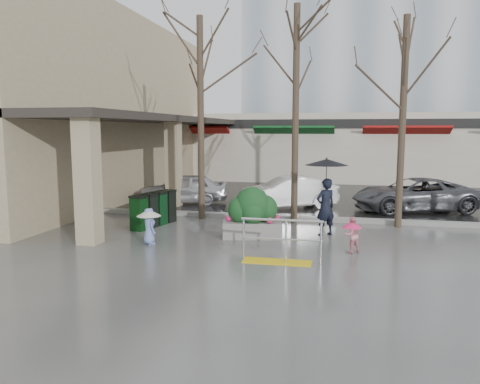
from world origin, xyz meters
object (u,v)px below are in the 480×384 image
at_px(handrail, 280,247).
at_px(car_a, 183,189).
at_px(tree_mideast, 405,70).
at_px(car_b, 288,192).
at_px(woman, 326,189).
at_px(tree_midwest, 296,61).
at_px(child_blue, 149,221).
at_px(child_pink, 352,232).
at_px(car_c, 414,195).
at_px(planter, 253,213).
at_px(tree_west, 200,69).
at_px(news_boxes, 154,209).

relative_size(handrail, car_a, 0.51).
bearing_deg(tree_mideast, car_b, 143.47).
bearing_deg(woman, handrail, 36.77).
distance_m(tree_midwest, child_blue, 6.93).
distance_m(handrail, woman, 3.38).
bearing_deg(child_pink, car_c, -142.73).
relative_size(planter, car_b, 0.47).
bearing_deg(car_c, tree_mideast, -31.81).
bearing_deg(car_a, child_pink, 29.02).
height_order(child_blue, car_b, car_b).
relative_size(tree_mideast, child_blue, 6.55).
distance_m(tree_mideast, car_b, 6.38).
xyz_separation_m(tree_west, car_b, (2.66, 2.84, -4.45)).
height_order(handrail, planter, planter).
height_order(planter, car_a, planter).
distance_m(tree_mideast, car_a, 9.77).
xyz_separation_m(handrail, tree_midwest, (-0.16, 4.80, 4.86)).
xyz_separation_m(tree_midwest, car_b, (-0.54, 2.84, -4.60)).
distance_m(tree_mideast, woman, 4.47).
bearing_deg(child_blue, woman, -111.18).
bearing_deg(tree_mideast, child_blue, -150.85).
height_order(woman, car_c, woman).
relative_size(child_pink, car_b, 0.24).
distance_m(tree_west, news_boxes, 4.92).
bearing_deg(child_pink, child_blue, -30.24).
height_order(tree_midwest, child_pink, tree_midwest).
xyz_separation_m(handrail, child_pink, (1.64, 1.26, 0.14)).
height_order(tree_west, car_b, tree_west).
height_order(tree_west, woman, tree_west).
relative_size(woman, child_blue, 2.30).
bearing_deg(car_c, car_a, -105.45).
distance_m(woman, child_pink, 2.15).
xyz_separation_m(tree_west, child_blue, (-0.31, -3.80, -4.47)).
xyz_separation_m(tree_west, woman, (4.28, -1.70, -3.72)).
relative_size(tree_midwest, car_a, 1.89).
bearing_deg(planter, tree_mideast, 29.20).
distance_m(woman, planter, 2.24).
bearing_deg(car_a, woman, 35.09).
bearing_deg(child_blue, handrail, -150.95).
bearing_deg(planter, news_boxes, 165.80).
distance_m(handrail, car_a, 9.38).
bearing_deg(car_a, handrail, 16.41).
xyz_separation_m(handrail, car_c, (4.03, 7.95, 0.25)).
bearing_deg(news_boxes, car_a, 112.40).
height_order(handrail, tree_west, tree_west).
bearing_deg(planter, car_c, 47.06).
bearing_deg(tree_midwest, car_c, 36.92).
bearing_deg(woman, tree_mideast, -179.20).
xyz_separation_m(child_blue, car_a, (-1.44, 6.86, 0.01)).
height_order(child_blue, car_c, car_c).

